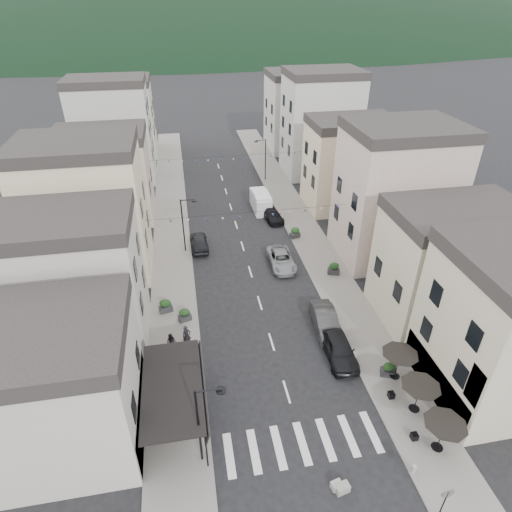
# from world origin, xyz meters

# --- Properties ---
(ground) EXTENTS (700.00, 700.00, 0.00)m
(ground) POSITION_xyz_m (0.00, 0.00, 0.00)
(ground) COLOR black
(ground) RESTS_ON ground
(sidewalk_left) EXTENTS (4.00, 76.00, 0.12)m
(sidewalk_left) POSITION_xyz_m (-7.50, 32.00, 0.06)
(sidewalk_left) COLOR slate
(sidewalk_left) RESTS_ON ground
(sidewalk_right) EXTENTS (4.00, 76.00, 0.12)m
(sidewalk_right) POSITION_xyz_m (7.50, 32.00, 0.06)
(sidewalk_right) COLOR slate
(sidewalk_right) RESTS_ON ground
(hill_backdrop) EXTENTS (640.00, 360.00, 70.00)m
(hill_backdrop) POSITION_xyz_m (0.00, 300.00, 0.00)
(hill_backdrop) COLOR black
(hill_backdrop) RESTS_ON ground
(boutique_building) EXTENTS (12.00, 8.00, 8.00)m
(boutique_building) POSITION_xyz_m (-15.50, 5.00, 4.00)
(boutique_building) COLOR #B4AEA5
(boutique_building) RESTS_ON ground
(boutique_awning) EXTENTS (3.77, 7.50, 3.28)m
(boutique_awning) POSITION_xyz_m (-7.25, 5.00, 3.11)
(boutique_awning) COLOR black
(boutique_awning) RESTS_ON ground
(buildings_row_left) EXTENTS (10.20, 54.16, 14.00)m
(buildings_row_left) POSITION_xyz_m (-14.50, 37.75, 6.12)
(buildings_row_left) COLOR #B4AEA5
(buildings_row_left) RESTS_ON ground
(buildings_row_right) EXTENTS (10.20, 54.16, 14.50)m
(buildings_row_right) POSITION_xyz_m (14.50, 36.59, 6.32)
(buildings_row_right) COLOR #BFB398
(buildings_row_right) RESTS_ON ground
(cafe_terrace) EXTENTS (2.50, 8.10, 2.53)m
(cafe_terrace) POSITION_xyz_m (7.70, 2.80, 2.36)
(cafe_terrace) COLOR black
(cafe_terrace) RESTS_ON ground
(streetlamp_left_near) EXTENTS (1.70, 0.56, 6.00)m
(streetlamp_left_near) POSITION_xyz_m (-5.82, 2.00, 3.70)
(streetlamp_left_near) COLOR black
(streetlamp_left_near) RESTS_ON ground
(streetlamp_left_far) EXTENTS (1.70, 0.56, 6.00)m
(streetlamp_left_far) POSITION_xyz_m (-5.82, 26.00, 3.70)
(streetlamp_left_far) COLOR black
(streetlamp_left_far) RESTS_ON ground
(streetlamp_right_far) EXTENTS (1.70, 0.56, 6.00)m
(streetlamp_right_far) POSITION_xyz_m (5.82, 44.00, 3.70)
(streetlamp_right_far) COLOR black
(streetlamp_right_far) RESTS_ON ground
(traffic_sign) EXTENTS (0.70, 0.07, 2.70)m
(traffic_sign) POSITION_xyz_m (5.80, -3.50, 1.93)
(traffic_sign) COLOR black
(traffic_sign) RESTS_ON ground
(bollards) EXTENTS (11.66, 10.26, 0.60)m
(bollards) POSITION_xyz_m (0.00, 5.50, 0.42)
(bollards) COLOR gray
(bollards) RESTS_ON ground
(bunting_near) EXTENTS (19.00, 0.28, 0.62)m
(bunting_near) POSITION_xyz_m (0.00, 22.00, 5.65)
(bunting_near) COLOR black
(bunting_near) RESTS_ON ground
(bunting_far) EXTENTS (19.00, 0.28, 0.62)m
(bunting_far) POSITION_xyz_m (0.00, 38.00, 5.65)
(bunting_far) COLOR black
(bunting_far) RESTS_ON ground
(parked_car_a) EXTENTS (2.13, 5.07, 1.71)m
(parked_car_a) POSITION_xyz_m (4.60, 8.62, 0.86)
(parked_car_a) COLOR black
(parked_car_a) RESTS_ON ground
(parked_car_b) EXTENTS (2.06, 5.03, 1.62)m
(parked_car_b) POSITION_xyz_m (4.60, 11.77, 0.81)
(parked_car_b) COLOR #2E2E30
(parked_car_b) RESTS_ON ground
(parked_car_c) EXTENTS (2.43, 5.15, 1.42)m
(parked_car_c) POSITION_xyz_m (3.24, 21.57, 0.71)
(parked_car_c) COLOR gray
(parked_car_c) RESTS_ON ground
(parked_car_d) EXTENTS (2.42, 4.70, 1.30)m
(parked_car_d) POSITION_xyz_m (4.47, 31.56, 0.65)
(parked_car_d) COLOR black
(parked_car_d) RESTS_ON ground
(parked_car_e) EXTENTS (1.92, 4.49, 1.51)m
(parked_car_e) POSITION_xyz_m (-4.60, 26.43, 0.76)
(parked_car_e) COLOR black
(parked_car_e) RESTS_ON ground
(delivery_van) EXTENTS (2.00, 4.92, 2.35)m
(delivery_van) POSITION_xyz_m (3.64, 34.55, 1.15)
(delivery_van) COLOR silver
(delivery_van) RESTS_ON ground
(pedestrian_a) EXTENTS (0.77, 0.63, 1.83)m
(pedestrian_a) POSITION_xyz_m (-6.52, 11.73, 1.03)
(pedestrian_a) COLOR black
(pedestrian_a) RESTS_ON sidewalk_left
(pedestrian_b) EXTENTS (0.92, 0.81, 1.57)m
(pedestrian_b) POSITION_xyz_m (-7.68, 11.38, 0.90)
(pedestrian_b) COLOR black
(pedestrian_b) RESTS_ON sidewalk_left
(concrete_block_a) EXTENTS (0.89, 0.66, 0.50)m
(concrete_block_a) POSITION_xyz_m (1.37, -1.22, 0.25)
(concrete_block_a) COLOR gray
(concrete_block_a) RESTS_ON ground
(concrete_block_b) EXTENTS (0.69, 0.58, 0.45)m
(concrete_block_b) POSITION_xyz_m (1.12, -1.00, 0.23)
(concrete_block_b) COLOR #9A9792
(concrete_block_b) RESTS_ON ground
(planter_la) EXTENTS (1.13, 0.81, 1.15)m
(planter_la) POSITION_xyz_m (-6.58, 14.73, 0.68)
(planter_la) COLOR #28292B
(planter_la) RESTS_ON sidewalk_left
(planter_lb) EXTENTS (1.22, 0.86, 1.23)m
(planter_lb) POSITION_xyz_m (-8.14, 16.16, 0.72)
(planter_lb) COLOR #2A2B2D
(planter_lb) RESTS_ON sidewalk_left
(planter_ra) EXTENTS (1.21, 0.93, 1.19)m
(planter_ra) POSITION_xyz_m (7.43, 6.07, 0.70)
(planter_ra) COLOR #2A2A2C
(planter_ra) RESTS_ON sidewalk_right
(planter_rb) EXTENTS (1.25, 0.92, 1.25)m
(planter_rb) POSITION_xyz_m (7.84, 19.05, 0.73)
(planter_rb) COLOR #29292B
(planter_rb) RESTS_ON sidewalk_right
(planter_rc) EXTENTS (1.23, 0.91, 1.23)m
(planter_rc) POSITION_xyz_m (6.00, 26.70, 0.72)
(planter_rc) COLOR #2B2B2D
(planter_rc) RESTS_ON sidewalk_right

